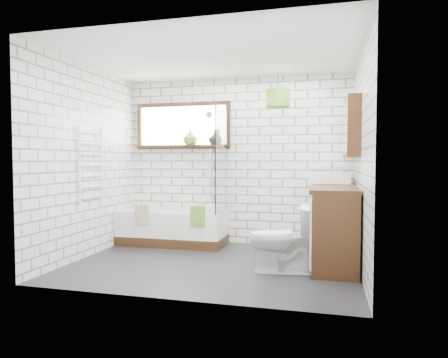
% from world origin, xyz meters
% --- Properties ---
extents(floor, '(3.40, 2.60, 0.01)m').
position_xyz_m(floor, '(0.00, 0.00, -0.01)').
color(floor, black).
rests_on(floor, ground).
extents(ceiling, '(3.40, 2.60, 0.01)m').
position_xyz_m(ceiling, '(0.00, 0.00, 2.50)').
color(ceiling, white).
rests_on(ceiling, ground).
extents(wall_back, '(3.40, 0.01, 2.50)m').
position_xyz_m(wall_back, '(0.00, 1.30, 1.25)').
color(wall_back, white).
rests_on(wall_back, ground).
extents(wall_front, '(3.40, 0.01, 2.50)m').
position_xyz_m(wall_front, '(0.00, -1.30, 1.25)').
color(wall_front, white).
rests_on(wall_front, ground).
extents(wall_left, '(0.01, 2.60, 2.50)m').
position_xyz_m(wall_left, '(-1.70, 0.00, 1.25)').
color(wall_left, white).
rests_on(wall_left, ground).
extents(wall_right, '(0.01, 2.60, 2.50)m').
position_xyz_m(wall_right, '(1.70, 0.00, 1.25)').
color(wall_right, white).
rests_on(wall_right, ground).
extents(window, '(1.52, 0.16, 0.68)m').
position_xyz_m(window, '(-0.85, 1.26, 1.80)').
color(window, black).
rests_on(window, wall_back).
extents(towel_radiator, '(0.06, 0.52, 1.00)m').
position_xyz_m(towel_radiator, '(-1.66, 0.00, 1.20)').
color(towel_radiator, white).
rests_on(towel_radiator, wall_left).
extents(mirror_cabinet, '(0.16, 1.20, 0.70)m').
position_xyz_m(mirror_cabinet, '(1.62, 0.60, 1.65)').
color(mirror_cabinet, black).
rests_on(mirror_cabinet, wall_right).
extents(shower_riser, '(0.02, 0.02, 1.30)m').
position_xyz_m(shower_riser, '(-0.40, 1.26, 1.35)').
color(shower_riser, silver).
rests_on(shower_riser, wall_back).
extents(bathtub, '(1.58, 0.70, 0.51)m').
position_xyz_m(bathtub, '(-0.90, 0.95, 0.26)').
color(bathtub, white).
rests_on(bathtub, floor).
extents(shower_screen, '(0.02, 0.72, 1.50)m').
position_xyz_m(shower_screen, '(-0.13, 0.95, 1.26)').
color(shower_screen, white).
rests_on(shower_screen, bathtub).
extents(towel_green, '(0.20, 0.06, 0.28)m').
position_xyz_m(towel_green, '(-0.39, 0.60, 0.49)').
color(towel_green, '#548B29').
rests_on(towel_green, bathtub).
extents(towel_beige, '(0.21, 0.05, 0.27)m').
position_xyz_m(towel_beige, '(-1.23, 0.60, 0.49)').
color(towel_beige, tan).
rests_on(towel_beige, bathtub).
extents(vanity, '(0.54, 1.66, 0.95)m').
position_xyz_m(vanity, '(1.43, 0.46, 0.48)').
color(vanity, black).
rests_on(vanity, floor).
extents(basin, '(0.53, 0.46, 0.15)m').
position_xyz_m(basin, '(1.37, 0.96, 1.03)').
color(basin, white).
rests_on(basin, vanity).
extents(tap, '(0.03, 0.03, 0.17)m').
position_xyz_m(tap, '(1.53, 0.96, 1.09)').
color(tap, silver).
rests_on(tap, vanity).
extents(toilet, '(0.53, 0.80, 0.77)m').
position_xyz_m(toilet, '(0.86, -0.15, 0.38)').
color(toilet, white).
rests_on(toilet, floor).
extents(vase_olive, '(0.26, 0.26, 0.23)m').
position_xyz_m(vase_olive, '(-0.72, 1.23, 1.60)').
color(vase_olive, '#5B902C').
rests_on(vase_olive, window).
extents(vase_dark, '(0.25, 0.25, 0.21)m').
position_xyz_m(vase_dark, '(-0.32, 1.23, 1.58)').
color(vase_dark, black).
rests_on(vase_dark, window).
extents(bottle, '(0.07, 0.07, 0.23)m').
position_xyz_m(bottle, '(-0.29, 1.23, 1.59)').
color(bottle, '#5B902C').
rests_on(bottle, window).
extents(pendant, '(0.32, 0.32, 0.24)m').
position_xyz_m(pendant, '(0.68, 0.82, 2.10)').
color(pendant, '#548B29').
rests_on(pendant, ceiling).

